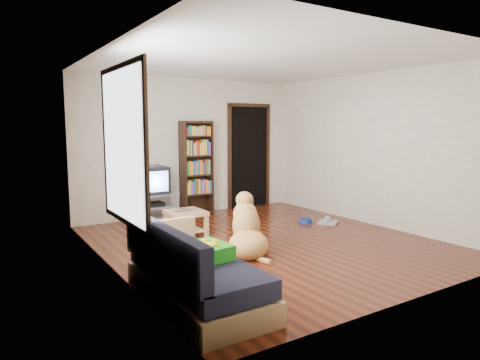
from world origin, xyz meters
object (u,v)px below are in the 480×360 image
laptop (186,210)px  tv_stand (152,206)px  coffee_table (186,218)px  dog (247,231)px  green_cushion (205,252)px  dog_bowl (305,220)px  bookshelf (196,163)px  crt_tv (151,180)px  sofa (192,276)px  grey_rag (328,222)px

laptop → tv_stand: tv_stand is taller
coffee_table → dog: dog is taller
green_cushion → dog_bowl: (3.10, 2.08, -0.45)m
dog_bowl → bookshelf: 2.34m
dog_bowl → crt_tv: bearing=144.2°
laptop → sofa: bearing=-114.8°
bookshelf → coffee_table: bearing=-122.5°
green_cushion → grey_rag: green_cushion is taller
green_cushion → dog: bearing=35.7°
tv_stand → coffee_table: size_ratio=1.64×
grey_rag → tv_stand: bearing=144.0°
laptop → dog: size_ratio=0.34×
dog_bowl → dog: (-1.90, -1.00, 0.27)m
grey_rag → dog: dog is taller
tv_stand → coffee_table: 1.32m
sofa → crt_tv: bearing=75.1°
sofa → coffee_table: (1.03, 2.31, 0.02)m
grey_rag → dog: size_ratio=0.39×
sofa → bookshelf: bearing=62.7°
laptop → bookshelf: (0.90, 1.44, 0.59)m
crt_tv → sofa: 3.81m
bookshelf → sofa: (-1.92, -3.72, -0.74)m
crt_tv → laptop: bearing=-87.8°
sofa → coffee_table: bearing=66.1°
sofa → coffee_table: 2.53m
laptop → sofa: size_ratio=0.19×
green_cushion → sofa: (-0.12, 0.05, -0.23)m
sofa → grey_rag: bearing=26.8°
grey_rag → sofa: 3.95m
laptop → dog_bowl: laptop is taller
green_cushion → laptop: bearing=62.6°
bookshelf → dog: (-0.60, -2.69, -0.69)m
sofa → coffee_table: sofa is taller
grey_rag → bookshelf: 2.70m
tv_stand → crt_tv: crt_tv is taller
sofa → laptop: bearing=65.8°
green_cushion → grey_rag: bearing=22.0°
dog_bowl → green_cushion: bearing=-146.1°
dog → sofa: bearing=-142.0°
grey_rag → crt_tv: 3.24m
grey_rag → tv_stand: 3.16m
tv_stand → crt_tv: 0.47m
crt_tv → sofa: crt_tv is taller
green_cushion → tv_stand: (0.85, 3.68, -0.22)m
laptop → dog_bowl: 2.24m
coffee_table → tv_stand: bearing=92.3°
laptop → coffee_table: bearing=89.4°
grey_rag → dog_bowl: bearing=140.2°
green_cushion → crt_tv: (0.85, 3.70, 0.25)m
crt_tv → bookshelf: bearing=4.3°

